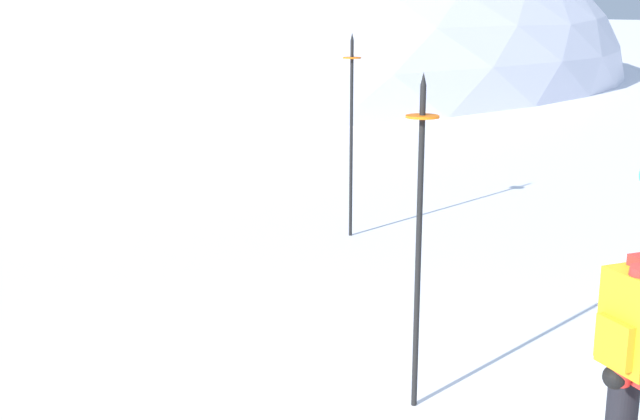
# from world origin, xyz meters

# --- Properties ---
(ridge_peak_main) EXTENTS (42.46, 38.21, 16.07)m
(ridge_peak_main) POSITION_xyz_m (5.70, 32.28, 0.00)
(ridge_peak_main) COLOR white
(ridge_peak_main) RESTS_ON ground
(ridge_peak_far) EXTENTS (22.09, 19.88, 11.61)m
(ridge_peak_far) POSITION_xyz_m (28.14, 44.66, 0.00)
(ridge_peak_far) COLOR white
(ridge_peak_far) RESTS_ON ground
(piste_marker_near) EXTENTS (0.20, 0.20, 2.22)m
(piste_marker_near) POSITION_xyz_m (1.77, 5.63, 1.25)
(piste_marker_near) COLOR black
(piste_marker_near) RESTS_ON ground
(piste_marker_far) EXTENTS (0.20, 0.20, 2.11)m
(piste_marker_far) POSITION_xyz_m (0.07, 1.93, 1.20)
(piste_marker_far) COLOR black
(piste_marker_far) RESTS_ON ground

